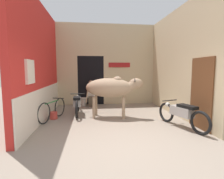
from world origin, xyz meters
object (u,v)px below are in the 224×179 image
Objects in this scene: motorcycle_near at (182,113)px; bucket at (54,115)px; shopkeeper_seated at (91,93)px; bicycle at (53,110)px; cow at (112,88)px; motorcycle_far at (77,103)px; plastic_stool at (84,101)px.

motorcycle_near is 4.30m from bucket.
motorcycle_near is 1.53× the size of shopkeeper_seated.
bicycle is at bearing -121.91° from shopkeeper_seated.
bucket is (-1.34, -2.09, -0.53)m from shopkeeper_seated.
cow reaches higher than motorcycle_far.
bicycle is at bearing -113.24° from plastic_stool.
plastic_stool is at bearing 115.93° from cow.
bucket is at bearing 179.61° from cow.
cow is 1.55m from motorcycle_far.
motorcycle_far is 1.17× the size of bicycle.
motorcycle_near is at bearing -50.43° from plastic_stool.
shopkeeper_seated is (1.35, 2.17, 0.30)m from bicycle.
cow is 2.27m from shopkeeper_seated.
bicycle is 1.29× the size of shopkeeper_seated.
bicycle is 6.20× the size of bucket.
motorcycle_near reaches higher than bicycle.
bicycle is 0.24m from bucket.
motorcycle_near is (1.95, -1.43, -0.65)m from cow.
shopkeeper_seated reaches higher than plastic_stool.
plastic_stool is (0.19, 1.68, -0.22)m from motorcycle_far.
motorcycle_near is 3.81m from motorcycle_far.
shopkeeper_seated is at bearing 58.09° from bicycle.
bicycle is 2.58m from shopkeeper_seated.
motorcycle_far is at bearing -96.41° from plastic_stool.
plastic_stool is (1.00, 2.32, -0.15)m from bicycle.
motorcycle_far is 7.26× the size of bucket.
bicycle reaches higher than bucket.
cow is 1.12× the size of motorcycle_near.
cow reaches higher than shopkeeper_seated.
plastic_stool is 2.45m from bucket.
motorcycle_near is 4.45m from shopkeeper_seated.
motorcycle_near is 4.86× the size of plastic_stool.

